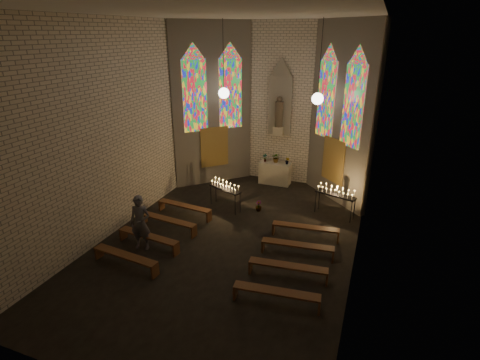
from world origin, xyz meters
name	(u,v)px	position (x,y,z in m)	size (l,w,h in m)	color
floor	(230,241)	(0.00, 0.00, 0.00)	(12.00, 12.00, 0.00)	black
room	(263,112)	(0.00, 3.37, 3.72)	(8.22, 12.43, 7.00)	beige
altar	(275,173)	(0.00, 5.45, 0.50)	(1.40, 0.60, 1.00)	beige
flower_vase_left	(265,158)	(-0.49, 5.43, 1.18)	(0.19, 0.13, 0.37)	#4C723F
flower_vase_center	(276,158)	(0.01, 5.55, 1.22)	(0.40, 0.34, 0.44)	#4C723F
flower_vase_right	(287,161)	(0.55, 5.44, 1.17)	(0.19, 0.15, 0.34)	#4C723F
aisle_flower_pot	(259,206)	(0.20, 2.48, 0.21)	(0.24, 0.24, 0.43)	#4C723F
votive_stand_left	(225,187)	(-1.11, 2.23, 0.92)	(1.48, 0.89, 1.07)	black
votive_stand_right	(336,193)	(3.00, 3.09, 0.96)	(1.56, 0.80, 1.12)	black
pew_left_0	(184,207)	(-2.31, 1.12, 0.35)	(2.25, 0.54, 0.43)	#502D16
pew_right_0	(305,228)	(2.31, 1.12, 0.35)	(2.25, 0.54, 0.43)	#502D16
pew_left_1	(168,221)	(-2.31, -0.08, 0.35)	(2.25, 0.54, 0.43)	#502D16
pew_right_1	(297,246)	(2.31, -0.08, 0.35)	(2.25, 0.54, 0.43)	#502D16
pew_left_2	(148,237)	(-2.31, -1.28, 0.35)	(2.25, 0.54, 0.43)	#502D16
pew_right_2	(288,267)	(2.31, -1.28, 0.35)	(2.25, 0.54, 0.43)	#502D16
pew_left_3	(125,257)	(-2.31, -2.48, 0.35)	(2.25, 0.54, 0.43)	#502D16
pew_right_3	(276,293)	(2.31, -2.48, 0.35)	(2.25, 0.54, 0.43)	#502D16
visitor	(140,223)	(-2.46, -1.42, 0.91)	(0.67, 0.44, 1.83)	#53535E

